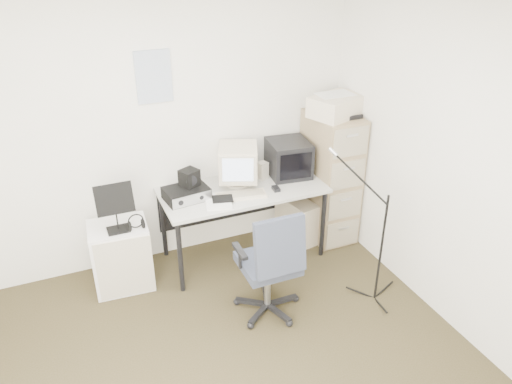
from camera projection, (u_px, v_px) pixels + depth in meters
name	position (u px, v px, depth m)	size (l,w,h in m)	color
floor	(237.00, 383.00, 3.51)	(3.60, 3.60, 0.01)	#312D17
ceiling	(228.00, 8.00, 2.36)	(3.60, 3.60, 0.01)	white
wall_back	(161.00, 132.00, 4.40)	(3.60, 0.02, 2.50)	white
wall_right	(469.00, 179.00, 3.56)	(0.02, 3.60, 2.50)	white
wall_calendar	(154.00, 77.00, 4.15)	(0.30, 0.02, 0.44)	white
filing_cabinet	(330.00, 177.00, 4.97)	(0.40, 0.60, 1.30)	#997F61
printer	(337.00, 106.00, 4.60)	(0.49, 0.34, 0.19)	beige
desk	(243.00, 223.00, 4.75)	(1.50, 0.70, 0.73)	beige
crt_monitor	(238.00, 166.00, 4.57)	(0.34, 0.36, 0.38)	beige
crt_tv	(289.00, 158.00, 4.77)	(0.37, 0.39, 0.34)	black
desk_speaker	(262.00, 170.00, 4.73)	(0.09, 0.09, 0.17)	#BDB59F
keyboard	(241.00, 195.00, 4.43)	(0.45, 0.16, 0.02)	beige
mouse	(276.00, 189.00, 4.54)	(0.06, 0.10, 0.03)	black
radio_receiver	(186.00, 193.00, 4.38)	(0.37, 0.27, 0.11)	black
radio_speaker	(189.00, 178.00, 4.37)	(0.15, 0.14, 0.15)	black
papers	(218.00, 201.00, 4.34)	(0.22, 0.30, 0.02)	white
pc_tower	(297.00, 219.00, 5.08)	(0.21, 0.47, 0.44)	beige
office_chair	(268.00, 261.00, 3.97)	(0.57, 0.57, 0.98)	#2C3249
side_cart	(121.00, 256.00, 4.36)	(0.49, 0.39, 0.61)	white
music_stand	(115.00, 207.00, 4.06)	(0.30, 0.16, 0.44)	black
headphones	(136.00, 224.00, 4.17)	(0.15, 0.15, 0.03)	black
mic_stand	(383.00, 233.00, 4.03)	(0.02, 0.02, 1.32)	black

